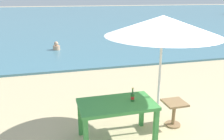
# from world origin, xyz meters

# --- Properties ---
(sea_water) EXTENTS (120.00, 50.00, 0.08)m
(sea_water) POSITION_xyz_m (0.00, 30.00, 0.04)
(sea_water) COLOR teal
(sea_water) RESTS_ON ground_plane
(picnic_table_green) EXTENTS (1.40, 0.80, 0.76)m
(picnic_table_green) POSITION_xyz_m (-1.15, 0.56, 0.65)
(picnic_table_green) COLOR #3D8C42
(picnic_table_green) RESTS_ON ground_plane
(beer_bottle_amber) EXTENTS (0.07, 0.07, 0.26)m
(beer_bottle_amber) POSITION_xyz_m (-0.85, 0.55, 0.85)
(beer_bottle_amber) COLOR #2D662D
(beer_bottle_amber) RESTS_ON picnic_table_green
(patio_umbrella) EXTENTS (2.10, 2.10, 2.30)m
(patio_umbrella) POSITION_xyz_m (-0.29, 0.64, 2.12)
(patio_umbrella) COLOR silver
(patio_umbrella) RESTS_ON ground_plane
(side_table_wood) EXTENTS (0.44, 0.44, 0.54)m
(side_table_wood) POSITION_xyz_m (0.14, 0.74, 0.35)
(side_table_wood) COLOR olive
(side_table_wood) RESTS_ON ground_plane
(swimmer_person) EXTENTS (0.34, 0.34, 0.41)m
(swimmer_person) POSITION_xyz_m (-1.88, 8.50, 0.24)
(swimmer_person) COLOR tan
(swimmer_person) RESTS_ON sea_water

